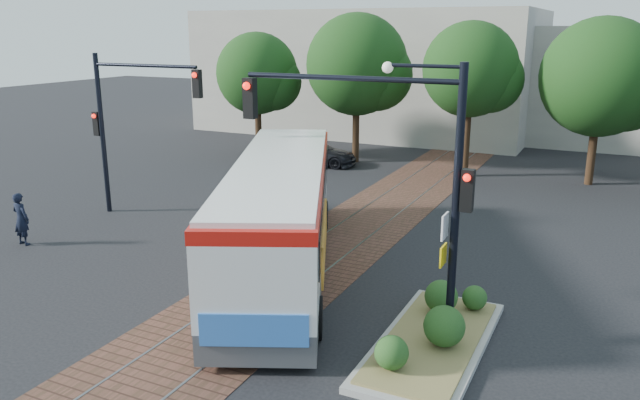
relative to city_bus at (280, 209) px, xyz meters
The scene contains 10 objects.
ground 2.57m from the city_bus, 71.55° to the right, with size 120.00×120.00×0.00m, color black.
trackbed 2.94m from the city_bus, 75.57° to the left, with size 3.60×40.00×0.02m.
tree_row 15.10m from the city_bus, 83.04° to the left, with size 26.40×5.60×7.67m.
warehouses 27.08m from the city_bus, 89.88° to the left, with size 40.00×13.00×8.00m.
city_bus is the anchor object (origin of this frame).
traffic_island 6.19m from the city_bus, 26.05° to the right, with size 2.20×5.20×1.13m.
signal_pole_main 5.64m from the city_bus, 29.85° to the right, with size 5.49×0.46×6.00m.
signal_pole_left 8.37m from the city_bus, 163.85° to the left, with size 4.99×0.34×6.00m.
officer 8.87m from the city_bus, 167.55° to the right, with size 0.64×0.42×1.74m, color black.
parked_car 14.57m from the city_bus, 112.45° to the left, with size 1.79×4.41×1.28m, color black.
Camera 1 is at (8.01, -13.35, 6.85)m, focal length 35.00 mm.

